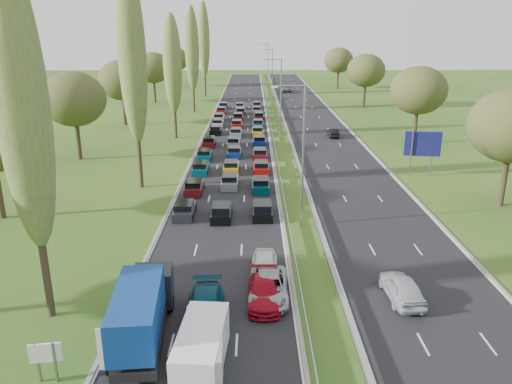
{
  "coord_description": "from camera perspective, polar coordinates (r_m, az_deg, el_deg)",
  "views": [
    {
      "loc": [
        0.42,
        3.24,
        16.11
      ],
      "look_at": [
        0.66,
        47.63,
        1.5
      ],
      "focal_mm": 35.0,
      "sensor_mm": 36.0,
      "label": 1
    }
  ],
  "objects": [
    {
      "name": "near_car_7",
      "position": [
        29.58,
        -5.78,
        -13.07
      ],
      "size": [
        2.4,
        5.43,
        1.55
      ],
      "primitive_type": "imported",
      "rotation": [
        0.0,
        0.0,
        0.04
      ],
      "color": "#053B4F",
      "rests_on": "near_carriageway"
    },
    {
      "name": "near_car_2",
      "position": [
        30.71,
        -12.54,
        -12.39
      ],
      "size": [
        2.61,
        5.03,
        1.35
      ],
      "primitive_type": "imported",
      "rotation": [
        0.0,
        0.0,
        -0.08
      ],
      "color": "white",
      "rests_on": "near_carriageway"
    },
    {
      "name": "near_car_10",
      "position": [
        31.69,
        1.46,
        -10.79
      ],
      "size": [
        2.6,
        5.31,
        1.45
      ],
      "primitive_type": "imported",
      "rotation": [
        0.0,
        0.0,
        -0.04
      ],
      "color": "#A6ACB0",
      "rests_on": "near_carriageway"
    },
    {
      "name": "blue_lorry",
      "position": [
        27.93,
        -12.89,
        -13.09
      ],
      "size": [
        2.27,
        8.18,
        3.45
      ],
      "rotation": [
        0.0,
        0.0,
        0.09
      ],
      "color": "black",
      "rests_on": "near_carriageway"
    },
    {
      "name": "far_car_2",
      "position": [
        135.93,
        3.51,
        11.71
      ],
      "size": [
        2.86,
        5.66,
        1.53
      ],
      "primitive_type": "imported",
      "rotation": [
        0.0,
        0.0,
        3.08
      ],
      "color": "slate",
      "rests_on": "far_carriageway"
    },
    {
      "name": "far_car_0",
      "position": [
        32.76,
        16.34,
        -10.44
      ],
      "size": [
        2.12,
        4.72,
        1.57
      ],
      "primitive_type": "imported",
      "rotation": [
        0.0,
        0.0,
        3.2
      ],
      "color": "#B4B8BF",
      "rests_on": "far_carriageway"
    },
    {
      "name": "traffic_queue_fill",
      "position": [
        75.57,
        -2.36,
        6.23
      ],
      "size": [
        9.11,
        68.68,
        0.8
      ],
      "color": "black",
      "rests_on": "ground"
    },
    {
      "name": "info_sign",
      "position": [
        26.66,
        -22.9,
        -16.98
      ],
      "size": [
        1.5,
        0.32,
        2.1
      ],
      "color": "gray",
      "rests_on": "ground"
    },
    {
      "name": "near_car_11",
      "position": [
        31.21,
        0.93,
        -11.32
      ],
      "size": [
        2.0,
        4.88,
        1.41
      ],
      "primitive_type": "imported",
      "rotation": [
        0.0,
        0.0,
        -0.0
      ],
      "color": "maroon",
      "rests_on": "near_carriageway"
    },
    {
      "name": "poplar_row",
      "position": [
        66.11,
        -11.06,
        14.67
      ],
      "size": [
        2.8,
        127.8,
        22.44
      ],
      "color": "#2D2116",
      "rests_on": "ground"
    },
    {
      "name": "lamp_columns",
      "position": [
        75.55,
        2.84,
        10.5
      ],
      "size": [
        0.18,
        140.18,
        12.0
      ],
      "color": "gray",
      "rests_on": "ground"
    },
    {
      "name": "central_reservation",
      "position": [
        80.87,
        2.61,
        7.11
      ],
      "size": [
        2.36,
        215.0,
        0.32
      ],
      "color": "gray",
      "rests_on": "ground"
    },
    {
      "name": "far_car_1",
      "position": [
        78.93,
        8.81,
        6.73
      ],
      "size": [
        1.43,
        4.04,
        1.33
      ],
      "primitive_type": "imported",
      "rotation": [
        0.0,
        0.0,
        3.14
      ],
      "color": "black",
      "rests_on": "far_carriageway"
    },
    {
      "name": "far_carriageway",
      "position": [
        81.6,
        7.38,
        6.68
      ],
      "size": [
        10.5,
        215.0,
        0.04
      ],
      "primitive_type": "cube",
      "color": "black",
      "rests_on": "ground"
    },
    {
      "name": "near_car_12",
      "position": [
        34.21,
        0.94,
        -8.41
      ],
      "size": [
        1.97,
        4.51,
        1.51
      ],
      "primitive_type": "imported",
      "rotation": [
        0.0,
        0.0,
        -0.04
      ],
      "color": "white",
      "rests_on": "near_carriageway"
    },
    {
      "name": "near_carriageway",
      "position": [
        80.92,
        -2.21,
        6.72
      ],
      "size": [
        10.5,
        215.0,
        0.04
      ],
      "primitive_type": "cube",
      "color": "black",
      "rests_on": "ground"
    },
    {
      "name": "white_van_rear",
      "position": [
        26.08,
        -6.18,
        -17.02
      ],
      "size": [
        2.11,
        5.38,
        2.16
      ],
      "rotation": [
        0.0,
        0.0,
        -0.08
      ],
      "color": "white",
      "rests_on": "near_carriageway"
    },
    {
      "name": "woodland_left",
      "position": [
        64.03,
        -21.1,
        9.46
      ],
      "size": [
        8.0,
        166.0,
        11.1
      ],
      "color": "#2D2116",
      "rests_on": "ground"
    },
    {
      "name": "ground",
      "position": [
        78.54,
        2.69,
        6.36
      ],
      "size": [
        260.0,
        260.0,
        0.0
      ],
      "primitive_type": "plane",
      "color": "#2A4F18",
      "rests_on": "ground"
    },
    {
      "name": "woodland_right",
      "position": [
        68.19,
        20.25,
        10.02
      ],
      "size": [
        8.0,
        153.0,
        11.1
      ],
      "color": "#2D2116",
      "rests_on": "ground"
    },
    {
      "name": "white_van_front",
      "position": [
        26.17,
        -5.98,
        -17.09
      ],
      "size": [
        1.96,
        4.99,
        2.0
      ],
      "rotation": [
        0.0,
        0.0,
        0.04
      ],
      "color": "white",
      "rests_on": "near_carriageway"
    },
    {
      "name": "direction_sign",
      "position": [
        59.1,
        18.51,
        5.02
      ],
      "size": [
        3.97,
        0.68,
        5.2
      ],
      "color": "gray",
      "rests_on": "ground"
    }
  ]
}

